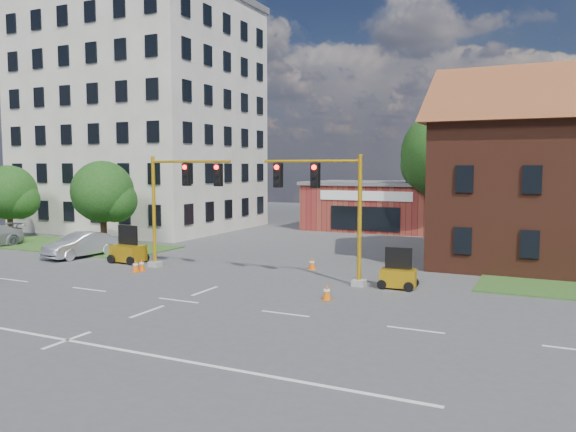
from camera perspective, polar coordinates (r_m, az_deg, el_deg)
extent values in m
plane|color=#4A4A4D|center=(24.37, -11.08, -8.42)|extent=(120.00, 120.00, 0.00)
cube|color=#2A5720|center=(45.15, -24.16, -2.52)|extent=(22.00, 6.00, 0.08)
cube|color=#BBB4A4|center=(53.55, -14.64, 9.56)|extent=(18.00, 15.00, 20.00)
cube|color=#5A595C|center=(55.35, -14.89, 20.25)|extent=(18.40, 15.40, 0.60)
cube|color=maroon|center=(51.17, 9.18, 0.91)|extent=(12.00, 8.00, 4.00)
cube|color=#5A595C|center=(51.06, 9.21, 3.32)|extent=(12.40, 8.40, 0.30)
cube|color=white|center=(47.22, 7.83, 2.05)|extent=(8.00, 0.10, 0.80)
cube|color=black|center=(47.36, 7.81, -0.25)|extent=(6.00, 0.10, 2.00)
cylinder|color=#3B2215|center=(46.79, 15.83, 0.82)|extent=(0.44, 0.44, 4.68)
sphere|color=#193D12|center=(46.69, 15.95, 6.03)|extent=(7.43, 7.43, 7.43)
sphere|color=#193D12|center=(46.76, 17.78, 4.68)|extent=(5.20, 5.20, 5.20)
cylinder|color=#3B2215|center=(41.00, -18.22, -1.15)|extent=(0.44, 0.44, 2.77)
sphere|color=#193D12|center=(40.82, -18.32, 2.37)|extent=(4.26, 4.26, 4.26)
sphere|color=#193D12|center=(40.49, -17.13, 1.48)|extent=(2.98, 2.98, 2.98)
cylinder|color=#3B2215|center=(48.72, -26.38, -0.59)|extent=(0.44, 0.44, 2.58)
sphere|color=#193D12|center=(48.57, -26.49, 2.16)|extent=(4.20, 4.20, 4.20)
sphere|color=#193D12|center=(48.13, -25.57, 1.48)|extent=(2.94, 2.94, 2.94)
cube|color=gray|center=(32.59, -13.35, -4.78)|extent=(0.60, 0.60, 0.30)
cylinder|color=gold|center=(32.22, -13.46, 0.39)|extent=(0.20, 0.20, 6.20)
cylinder|color=gold|center=(30.62, -9.90, 5.47)|extent=(5.00, 0.14, 0.14)
cube|color=black|center=(30.77, -10.26, 4.16)|extent=(0.40, 0.32, 1.20)
cube|color=black|center=(29.65, -7.10, 4.17)|extent=(0.40, 0.32, 1.20)
sphere|color=#FF0C07|center=(30.62, -10.47, 4.90)|extent=(0.24, 0.24, 0.24)
cube|color=gray|center=(26.90, 7.22, -6.76)|extent=(0.60, 0.60, 0.30)
cylinder|color=gold|center=(26.45, 7.29, -0.50)|extent=(0.20, 0.20, 6.20)
cylinder|color=gold|center=(27.20, 2.31, 5.60)|extent=(5.00, 0.14, 0.14)
cube|color=black|center=(27.11, 2.80, 4.12)|extent=(0.40, 0.32, 1.20)
cube|color=black|center=(27.94, -1.01, 4.15)|extent=(0.40, 0.32, 1.20)
sphere|color=#FF0C07|center=(26.94, 2.65, 4.96)|extent=(0.24, 0.24, 0.24)
cube|color=gold|center=(34.32, -15.92, -3.64)|extent=(1.93, 1.36, 0.92)
cube|color=black|center=(34.18, -15.96, -1.86)|extent=(1.44, 0.22, 1.13)
cube|color=gold|center=(26.68, 11.13, -6.18)|extent=(1.69, 1.22, 0.80)
cube|color=black|center=(26.52, 11.17, -4.21)|extent=(1.24, 0.23, 0.97)
cube|color=#E05B0B|center=(31.24, -15.23, -5.49)|extent=(0.38, 0.38, 0.04)
cone|color=#E05B0B|center=(31.18, -15.24, -4.89)|extent=(0.40, 0.40, 0.70)
cylinder|color=white|center=(31.17, -15.24, -4.77)|extent=(0.27, 0.27, 0.09)
cube|color=#E05B0B|center=(31.52, -14.64, -5.38)|extent=(0.38, 0.38, 0.04)
cone|color=#E05B0B|center=(31.47, -14.66, -4.79)|extent=(0.40, 0.40, 0.70)
cylinder|color=white|center=(31.45, -14.66, -4.66)|extent=(0.27, 0.27, 0.09)
cube|color=#E05B0B|center=(24.06, 3.96, -8.47)|extent=(0.38, 0.38, 0.04)
cone|color=#E05B0B|center=(23.98, 3.97, -7.70)|extent=(0.40, 0.40, 0.70)
cylinder|color=white|center=(23.97, 3.97, -7.54)|extent=(0.27, 0.27, 0.09)
cube|color=#E05B0B|center=(30.94, 2.45, -5.42)|extent=(0.38, 0.38, 0.04)
cone|color=#E05B0B|center=(30.88, 2.45, -4.81)|extent=(0.40, 0.40, 0.70)
cylinder|color=white|center=(30.87, 2.45, -4.69)|extent=(0.27, 0.27, 0.09)
imported|color=white|center=(35.50, 17.90, -3.18)|extent=(5.57, 4.08, 1.41)
imported|color=#ACAEB4|center=(37.28, -20.29, -2.77)|extent=(2.27, 4.84, 1.53)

